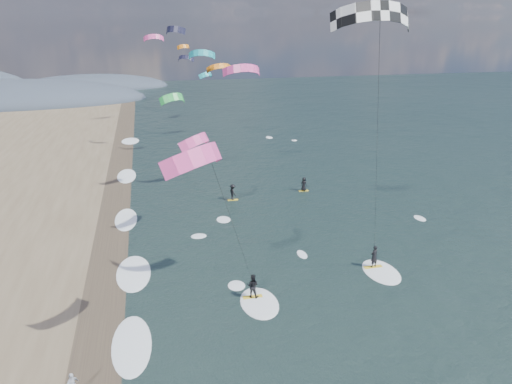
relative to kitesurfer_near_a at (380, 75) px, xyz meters
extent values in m
cube|color=#382D23|center=(-17.20, 3.10, -15.51)|extent=(3.00, 240.00, 0.00)
ellipsoid|color=#3D4756|center=(-27.20, 113.10, -15.51)|extent=(40.00, 18.00, 7.00)
cube|color=gold|center=(3.22, 4.99, -15.48)|extent=(1.47, 0.44, 0.06)
imported|color=black|center=(3.22, 4.99, -14.54)|extent=(0.77, 0.63, 1.81)
ellipsoid|color=white|center=(3.52, 4.19, -15.51)|extent=(2.60, 4.20, 0.12)
cylinder|color=black|center=(1.22, 1.99, -5.37)|extent=(0.02, 0.02, 19.10)
cube|color=gold|center=(-6.96, 2.73, -15.48)|extent=(1.38, 0.42, 0.06)
imported|color=black|center=(-6.96, 2.73, -14.57)|extent=(1.06, 0.98, 1.75)
ellipsoid|color=white|center=(-6.66, 1.93, -15.51)|extent=(2.60, 4.20, 0.12)
cylinder|color=black|center=(-8.71, -0.27, -8.70)|extent=(0.02, 0.02, 13.03)
cube|color=gold|center=(-5.00, 22.08, -15.49)|extent=(1.10, 0.35, 0.05)
imported|color=black|center=(-5.00, 22.08, -14.60)|extent=(0.91, 1.25, 1.73)
cube|color=gold|center=(3.26, 23.23, -15.49)|extent=(1.10, 0.35, 0.05)
imported|color=black|center=(3.26, 23.23, -14.68)|extent=(0.87, 0.91, 1.57)
cube|color=gold|center=(-8.70, 35.26, -15.49)|extent=(1.10, 0.35, 0.05)
imported|color=black|center=(-8.70, 35.26, -14.65)|extent=(0.66, 0.52, 1.62)
ellipsoid|color=white|center=(-16.00, -0.90, -15.51)|extent=(2.40, 5.40, 0.11)
ellipsoid|color=white|center=(-16.00, 8.10, -15.51)|extent=(2.40, 5.40, 0.11)
ellipsoid|color=white|center=(-16.00, 19.10, -15.51)|extent=(2.40, 5.40, 0.11)
ellipsoid|color=white|center=(-16.00, 33.10, -15.51)|extent=(2.40, 5.40, 0.11)
ellipsoid|color=white|center=(-16.00, 51.10, -15.51)|extent=(2.40, 5.40, 0.11)
camera|label=1|loc=(-13.27, -27.08, 3.38)|focal=35.00mm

